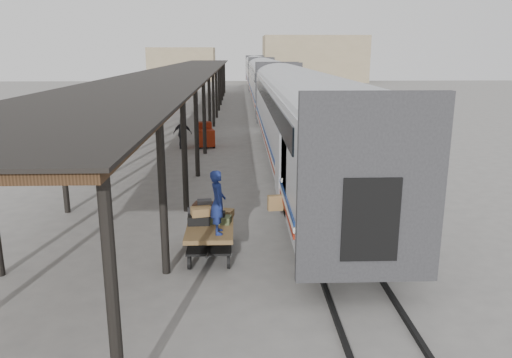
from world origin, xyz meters
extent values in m
plane|color=slate|center=(0.00, 0.00, 0.00)|extent=(160.00, 160.00, 0.00)
cube|color=silver|center=(3.20, 8.00, 2.60)|extent=(3.00, 24.00, 2.90)
cube|color=#28282B|center=(3.20, -3.90, 2.60)|extent=(3.04, 0.22, 3.50)
cube|color=black|center=(1.68, 8.00, 3.50)|extent=(0.04, 22.08, 0.65)
cube|color=black|center=(3.20, 8.00, 0.90)|extent=(2.55, 23.04, 0.50)
cube|color=silver|center=(3.20, 34.00, 2.60)|extent=(3.00, 24.00, 2.90)
cube|color=#28282B|center=(3.20, 22.10, 2.60)|extent=(3.04, 0.22, 3.50)
cube|color=black|center=(1.68, 34.00, 3.50)|extent=(0.04, 22.08, 0.65)
cube|color=black|center=(3.20, 34.00, 0.90)|extent=(2.55, 23.04, 0.50)
cube|color=silver|center=(3.20, 60.00, 2.60)|extent=(3.00, 24.00, 2.90)
cube|color=#28282B|center=(3.20, 48.10, 2.60)|extent=(3.04, 0.22, 3.50)
cube|color=black|center=(1.68, 60.00, 3.50)|extent=(0.04, 22.08, 0.65)
cube|color=black|center=(3.20, 60.00, 0.90)|extent=(2.55, 23.04, 0.50)
cube|color=black|center=(1.95, -0.50, 2.15)|extent=(0.50, 1.70, 2.00)
imported|color=silver|center=(1.95, -0.50, 2.01)|extent=(0.72, 0.89, 1.72)
cube|color=olive|center=(1.55, -0.65, 1.40)|extent=(0.57, 0.25, 0.42)
cube|color=#422B19|center=(-3.40, 24.00, 4.00)|extent=(4.60, 64.00, 0.18)
cube|color=black|center=(-3.40, 24.00, 4.12)|extent=(4.90, 64.30, 0.06)
cylinder|color=black|center=(-5.45, 24.00, 2.00)|extent=(0.20, 0.20, 4.00)
cylinder|color=black|center=(-5.45, 55.00, 2.00)|extent=(0.20, 0.20, 4.00)
cylinder|color=black|center=(-1.35, -7.00, 2.00)|extent=(0.20, 0.20, 4.00)
cylinder|color=black|center=(-1.35, 24.00, 2.00)|extent=(0.20, 0.20, 4.00)
cylinder|color=black|center=(-1.35, 55.00, 2.00)|extent=(0.20, 0.20, 4.00)
cube|color=black|center=(2.48, 34.00, 0.06)|extent=(0.10, 150.00, 0.12)
cube|color=black|center=(3.92, 34.00, 0.06)|extent=(0.10, 150.00, 0.12)
cube|color=tan|center=(14.00, 78.00, 4.00)|extent=(18.00, 10.00, 8.00)
cube|color=tan|center=(-10.00, 82.00, 3.00)|extent=(12.00, 8.00, 6.00)
cube|color=brown|center=(-0.29, -0.83, 0.80)|extent=(1.26, 2.41, 0.12)
cube|color=black|center=(-0.29, -0.83, 0.45)|extent=(1.16, 2.31, 0.06)
cylinder|color=black|center=(-0.79, -1.79, 0.20)|extent=(0.08, 0.40, 0.40)
cylinder|color=black|center=(0.21, -1.78, 0.20)|extent=(0.08, 0.40, 0.40)
cylinder|color=black|center=(-0.80, 0.11, 0.20)|extent=(0.08, 0.40, 0.40)
cylinder|color=black|center=(0.20, 0.12, 0.20)|extent=(0.08, 0.40, 0.40)
cube|color=#3B3B3E|center=(-0.59, -0.25, 0.98)|extent=(0.78, 0.59, 0.24)
cube|color=olive|center=(0.03, -0.17, 0.96)|extent=(0.65, 0.53, 0.20)
cube|color=black|center=(-0.60, -0.78, 0.98)|extent=(0.61, 0.44, 0.24)
cube|color=#475231|center=(0.00, -0.72, 0.96)|extent=(0.58, 0.46, 0.19)
cube|color=#513020|center=(-0.47, -0.30, 1.19)|extent=(0.67, 0.54, 0.22)
cube|color=olive|center=(-0.53, -0.76, 1.21)|extent=(0.62, 0.51, 0.22)
cube|color=#3B3B3E|center=(-0.46, -0.39, 1.35)|extent=(0.43, 0.33, 0.14)
cube|color=black|center=(-0.08, -0.70, 1.11)|extent=(0.39, 0.29, 0.13)
cube|color=maroon|center=(-1.49, 15.06, 0.57)|extent=(1.26, 1.73, 0.94)
cube|color=maroon|center=(-1.58, 15.46, 1.20)|extent=(1.00, 0.80, 0.36)
cylinder|color=black|center=(-1.77, 14.41, 0.19)|extent=(0.20, 0.39, 0.37)
cylinder|color=black|center=(-0.95, 14.59, 0.19)|extent=(0.20, 0.39, 0.37)
cylinder|color=black|center=(-2.02, 15.53, 0.19)|extent=(0.20, 0.39, 0.37)
cylinder|color=black|center=(-1.20, 15.71, 0.19)|extent=(0.20, 0.39, 0.37)
imported|color=navy|center=(-0.04, -1.48, 1.69)|extent=(0.47, 0.65, 1.66)
imported|color=black|center=(-2.69, 14.38, 0.89)|extent=(1.08, 0.52, 1.79)
camera|label=1|loc=(0.51, -13.64, 5.43)|focal=35.00mm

